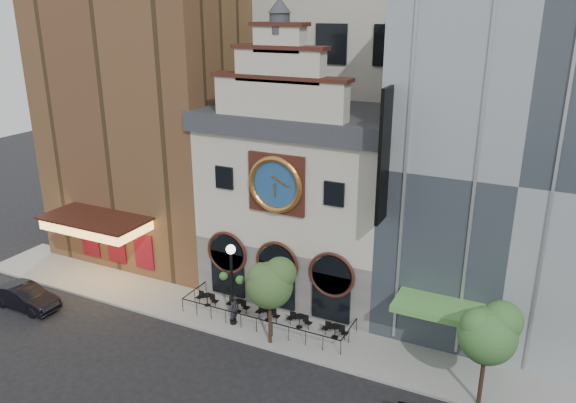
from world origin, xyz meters
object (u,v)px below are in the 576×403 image
Objects in this scene: bistro_3 at (299,320)px; tree_right at (489,331)px; lamppost at (232,276)px; bistro_2 at (268,314)px; bistro_4 at (335,330)px; car_left at (25,297)px; tree_left at (271,282)px; bistro_0 at (207,299)px; pedestrian at (234,309)px; bistro_1 at (238,305)px.

bistro_3 is 0.29× the size of tree_right.
bistro_3 is 0.30× the size of lamppost.
bistro_2 is 3.45m from lamppost.
tree_right is (8.42, -2.24, 3.55)m from bistro_4.
car_left is 13.90m from lamppost.
tree_left is (-3.09, -2.05, 3.39)m from bistro_4.
bistro_4 is (2.32, -0.09, 0.00)m from bistro_3.
bistro_0 is 0.33× the size of car_left.
tree_right is at bearing -12.22° from bistro_3.
tree_right is (10.73, -2.32, 3.55)m from bistro_3.
bistro_1 is at bearing 23.35° from pedestrian.
bistro_2 is at bearing 170.38° from tree_right.
bistro_0 is 2.91m from pedestrian.
car_left is 13.72m from pedestrian.
bistro_4 is 0.33× the size of car_left.
lamppost reaches higher than pedestrian.
bistro_3 is 0.83× the size of pedestrian.
bistro_2 is 2.07m from bistro_3.
bistro_0 is 8.73m from bistro_4.
lamppost is (0.45, -1.30, 2.74)m from bistro_1.
bistro_3 is 3.99m from pedestrian.
tree_left is at bearing -77.70° from car_left.
bistro_2 is 0.30× the size of tree_left.
car_left is 0.90× the size of tree_left.
bistro_0 is at bearing -62.89° from car_left.
bistro_4 is at bearing 33.47° from tree_left.
pedestrian is (0.48, -1.21, 0.49)m from bistro_1.
car_left is at bearing -168.54° from tree_left.
car_left is at bearing -157.16° from bistro_1.
bistro_0 and bistro_1 have the same top height.
bistro_2 is at bearing -175.72° from bistro_3.
bistro_2 is (4.34, 0.09, 0.00)m from bistro_0.
pedestrian is 4.24m from tree_left.
pedestrian is at bearing -160.97° from bistro_3.
bistro_0 is 0.29× the size of tree_right.
bistro_3 is 1.00× the size of bistro_4.
bistro_2 is (2.15, -0.08, 0.00)m from bistro_1.
car_left is at bearing -160.49° from bistro_2.
car_left is 0.91× the size of lamppost.
bistro_0 is 1.00× the size of bistro_4.
lamppost is at bearing 165.80° from tree_left.
bistro_0 is 0.30× the size of tree_left.
bistro_2 is at bearing -2.09° from bistro_1.
lamppost reaches higher than bistro_2.
car_left is at bearing 109.26° from pedestrian.
tree_left reaches higher than bistro_0.
lamppost is 14.56m from tree_right.
tree_right is (14.50, -0.95, 0.81)m from lamppost.
bistro_0 is at bearing -178.97° from bistro_4.
bistro_3 is at bearing 2.18° from bistro_0.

